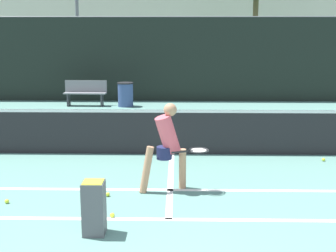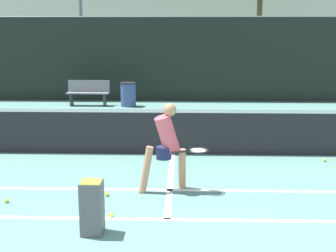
{
  "view_description": "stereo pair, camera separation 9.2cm",
  "coord_description": "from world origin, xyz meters",
  "px_view_note": "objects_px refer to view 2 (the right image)",
  "views": [
    {
      "loc": [
        0.12,
        -3.23,
        2.61
      ],
      "look_at": [
        -0.05,
        4.7,
        0.95
      ],
      "focal_mm": 50.0,
      "sensor_mm": 36.0,
      "label": 1
    },
    {
      "loc": [
        0.22,
        -3.22,
        2.61
      ],
      "look_at": [
        -0.05,
        4.7,
        0.95
      ],
      "focal_mm": 50.0,
      "sensor_mm": 36.0,
      "label": 2
    }
  ],
  "objects_px": {
    "ball_hopper": "(92,206)",
    "trash_bin": "(128,94)",
    "player_practicing": "(167,143)",
    "courtside_bench": "(88,92)",
    "parked_car": "(185,74)"
  },
  "relations": [
    {
      "from": "player_practicing",
      "to": "courtside_bench",
      "type": "bearing_deg",
      "value": 88.68
    },
    {
      "from": "player_practicing",
      "to": "courtside_bench",
      "type": "distance_m",
      "value": 9.06
    },
    {
      "from": "player_practicing",
      "to": "ball_hopper",
      "type": "distance_m",
      "value": 1.97
    },
    {
      "from": "parked_car",
      "to": "trash_bin",
      "type": "bearing_deg",
      "value": -109.67
    },
    {
      "from": "ball_hopper",
      "to": "trash_bin",
      "type": "xyz_separation_m",
      "value": [
        -0.72,
        10.11,
        0.04
      ]
    },
    {
      "from": "player_practicing",
      "to": "courtside_bench",
      "type": "xyz_separation_m",
      "value": [
        -3.01,
        8.54,
        -0.33
      ]
    },
    {
      "from": "ball_hopper",
      "to": "parked_car",
      "type": "relative_size",
      "value": 0.16
    },
    {
      "from": "trash_bin",
      "to": "ball_hopper",
      "type": "bearing_deg",
      "value": -85.94
    },
    {
      "from": "trash_bin",
      "to": "parked_car",
      "type": "height_order",
      "value": "parked_car"
    },
    {
      "from": "courtside_bench",
      "to": "ball_hopper",
      "type": "bearing_deg",
      "value": -76.83
    },
    {
      "from": "player_practicing",
      "to": "trash_bin",
      "type": "xyz_separation_m",
      "value": [
        -1.62,
        8.41,
        -0.38
      ]
    },
    {
      "from": "ball_hopper",
      "to": "parked_car",
      "type": "distance_m",
      "value": 15.63
    },
    {
      "from": "trash_bin",
      "to": "courtside_bench",
      "type": "bearing_deg",
      "value": 174.58
    },
    {
      "from": "ball_hopper",
      "to": "trash_bin",
      "type": "height_order",
      "value": "trash_bin"
    },
    {
      "from": "trash_bin",
      "to": "parked_car",
      "type": "relative_size",
      "value": 0.18
    }
  ]
}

